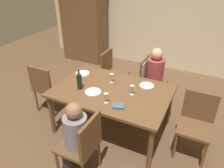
# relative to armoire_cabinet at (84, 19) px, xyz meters

# --- Properties ---
(ground_plane) EXTENTS (10.00, 10.00, 0.00)m
(ground_plane) POSITION_rel_armoire_cabinet_xyz_m (1.97, -2.33, -1.10)
(ground_plane) COLOR brown
(rear_room_partition) EXTENTS (6.40, 0.12, 2.70)m
(rear_room_partition) POSITION_rel_armoire_cabinet_xyz_m (1.97, 0.45, 0.25)
(rear_room_partition) COLOR beige
(rear_room_partition) RESTS_ON ground_plane
(armoire_cabinet) EXTENTS (1.18, 0.62, 2.18)m
(armoire_cabinet) POSITION_rel_armoire_cabinet_xyz_m (0.00, 0.00, 0.00)
(armoire_cabinet) COLOR brown
(armoire_cabinet) RESTS_ON ground_plane
(dining_table) EXTENTS (1.73, 1.17, 0.74)m
(dining_table) POSITION_rel_armoire_cabinet_xyz_m (1.97, -2.33, -0.43)
(dining_table) COLOR brown
(dining_table) RESTS_ON ground_plane
(chair_far_right) EXTENTS (0.46, 0.44, 0.92)m
(chair_far_right) POSITION_rel_armoire_cabinet_xyz_m (2.23, -1.37, -0.50)
(chair_far_right) COLOR brown
(chair_far_right) RESTS_ON ground_plane
(chair_near) EXTENTS (0.44, 0.44, 0.92)m
(chair_near) POSITION_rel_armoire_cabinet_xyz_m (2.05, -3.30, -0.56)
(chair_near) COLOR brown
(chair_near) RESTS_ON ground_plane
(chair_right_end) EXTENTS (0.44, 0.44, 0.92)m
(chair_right_end) POSITION_rel_armoire_cabinet_xyz_m (3.21, -2.25, -0.56)
(chair_right_end) COLOR brown
(chair_right_end) RESTS_ON ground_plane
(chair_left_end) EXTENTS (0.44, 0.44, 0.92)m
(chair_left_end) POSITION_rel_armoire_cabinet_xyz_m (0.72, -2.42, -0.56)
(chair_left_end) COLOR brown
(chair_left_end) RESTS_ON ground_plane
(chair_far_left) EXTENTS (0.44, 0.44, 0.92)m
(chair_far_left) POSITION_rel_armoire_cabinet_xyz_m (1.49, -1.37, -0.56)
(chair_far_left) COLOR brown
(chair_far_left) RESTS_ON ground_plane
(person_woman_host) EXTENTS (0.36, 0.31, 1.14)m
(person_woman_host) POSITION_rel_armoire_cabinet_xyz_m (2.38, -1.37, -0.44)
(person_woman_host) COLOR #33333D
(person_woman_host) RESTS_ON ground_plane
(person_man_bearded) EXTENTS (0.33, 0.28, 1.09)m
(person_man_bearded) POSITION_rel_armoire_cabinet_xyz_m (1.94, -3.30, -0.46)
(person_man_bearded) COLOR #33333D
(person_man_bearded) RESTS_ON ground_plane
(wine_bottle_tall_green) EXTENTS (0.08, 0.08, 0.32)m
(wine_bottle_tall_green) POSITION_rel_armoire_cabinet_xyz_m (1.51, -2.51, -0.22)
(wine_bottle_tall_green) COLOR black
(wine_bottle_tall_green) RESTS_ON dining_table
(wine_glass_near_left) EXTENTS (0.07, 0.07, 0.15)m
(wine_glass_near_left) POSITION_rel_armoire_cabinet_xyz_m (1.86, -2.13, -0.25)
(wine_glass_near_left) COLOR silver
(wine_glass_near_left) RESTS_ON dining_table
(wine_glass_centre) EXTENTS (0.07, 0.07, 0.15)m
(wine_glass_centre) POSITION_rel_armoire_cabinet_xyz_m (2.29, -2.33, -0.25)
(wine_glass_centre) COLOR silver
(wine_glass_centre) RESTS_ON dining_table
(wine_glass_near_right) EXTENTS (0.07, 0.07, 0.15)m
(wine_glass_near_right) POSITION_rel_armoire_cabinet_xyz_m (2.05, -2.68, -0.25)
(wine_glass_near_right) COLOR silver
(wine_glass_near_right) RESTS_ON dining_table
(dinner_plate_host) EXTENTS (0.23, 0.23, 0.01)m
(dinner_plate_host) POSITION_rel_armoire_cabinet_xyz_m (2.40, -1.99, -0.35)
(dinner_plate_host) COLOR silver
(dinner_plate_host) RESTS_ON dining_table
(dinner_plate_guest_left) EXTENTS (0.24, 0.24, 0.01)m
(dinner_plate_guest_left) POSITION_rel_armoire_cabinet_xyz_m (1.75, -2.52, -0.35)
(dinner_plate_guest_left) COLOR white
(dinner_plate_guest_left) RESTS_ON dining_table
(dinner_plate_guest_right) EXTENTS (0.24, 0.24, 0.01)m
(dinner_plate_guest_right) POSITION_rel_armoire_cabinet_xyz_m (1.28, -2.08, -0.35)
(dinner_plate_guest_right) COLOR white
(dinner_plate_guest_right) RESTS_ON dining_table
(folded_napkin) EXTENTS (0.19, 0.17, 0.03)m
(folded_napkin) POSITION_rel_armoire_cabinet_xyz_m (2.24, -2.69, -0.34)
(folded_napkin) COLOR #4C5B75
(folded_napkin) RESTS_ON dining_table
(handbag) EXTENTS (0.13, 0.28, 0.22)m
(handbag) POSITION_rel_armoire_cabinet_xyz_m (1.93, -1.37, -0.99)
(handbag) COLOR brown
(handbag) RESTS_ON ground_plane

